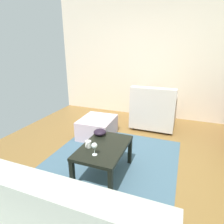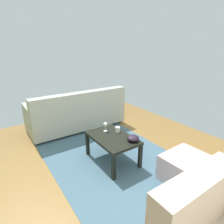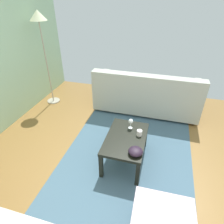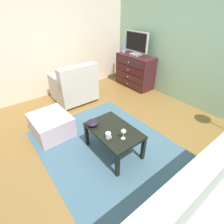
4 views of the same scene
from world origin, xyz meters
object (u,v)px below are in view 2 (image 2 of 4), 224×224
(coffee_table, at_px, (112,140))
(mug, at_px, (118,129))
(wine_glass, at_px, (105,125))
(ottoman, at_px, (191,171))
(bowl_decorative, at_px, (133,138))
(couch_large, at_px, (78,113))

(coffee_table, xyz_separation_m, mug, (0.10, -0.17, 0.10))
(wine_glass, distance_m, ottoman, 1.42)
(wine_glass, height_order, mug, wine_glass)
(bowl_decorative, xyz_separation_m, couch_large, (1.80, 0.08, -0.13))
(coffee_table, xyz_separation_m, bowl_decorative, (-0.28, -0.18, 0.10))
(mug, height_order, couch_large, couch_large)
(bowl_decorative, distance_m, couch_large, 1.81)
(couch_large, bearing_deg, wine_glass, 176.42)
(wine_glass, height_order, couch_large, couch_large)
(bowl_decorative, height_order, ottoman, bowl_decorative)
(ottoman, bearing_deg, mug, 19.97)
(mug, xyz_separation_m, couch_large, (1.42, 0.07, -0.14))
(mug, bearing_deg, wine_glass, 49.23)
(bowl_decorative, distance_m, ottoman, 0.90)
(wine_glass, bearing_deg, coffee_table, 175.57)
(bowl_decorative, relative_size, couch_large, 0.09)
(coffee_table, relative_size, wine_glass, 5.30)
(mug, relative_size, ottoman, 0.16)
(coffee_table, distance_m, mug, 0.22)
(wine_glass, bearing_deg, mug, -130.77)
(coffee_table, distance_m, bowl_decorative, 0.35)
(coffee_table, xyz_separation_m, ottoman, (-1.03, -0.58, -0.20))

